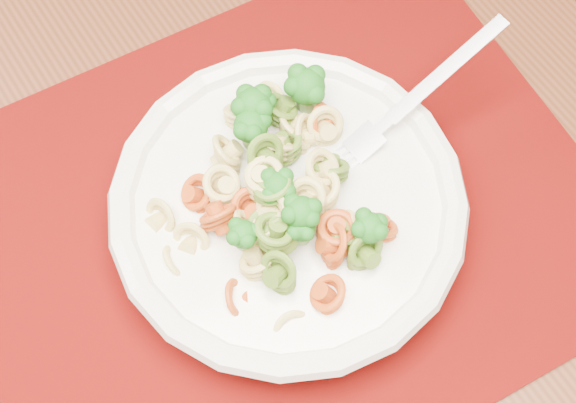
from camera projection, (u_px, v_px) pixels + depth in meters
dining_table at (225, 184)px, 0.74m from camera, size 1.33×0.86×0.72m
placemat at (267, 225)px, 0.61m from camera, size 0.53×0.43×0.00m
pasta_bowl at (288, 207)px, 0.59m from camera, size 0.26×0.26×0.05m
pasta_broccoli_heap at (288, 198)px, 0.57m from camera, size 0.22×0.22×0.06m
fork at (365, 142)px, 0.59m from camera, size 0.18×0.04×0.08m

